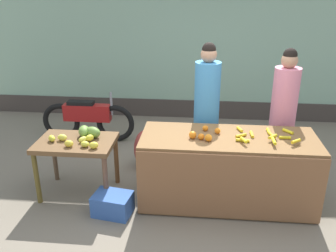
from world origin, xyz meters
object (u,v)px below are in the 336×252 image
(vendor_woman_pink_shirt, at_px, (283,115))
(parked_motorcycle, at_px, (88,118))
(produce_sack, at_px, (144,149))
(produce_crate, at_px, (113,204))
(vendor_woman_blue_shirt, at_px, (206,111))

(vendor_woman_pink_shirt, xyz_separation_m, parked_motorcycle, (-3.02, 0.94, -0.51))
(produce_sack, bearing_deg, produce_crate, -98.91)
(vendor_woman_blue_shirt, height_order, parked_motorcycle, vendor_woman_blue_shirt)
(produce_crate, relative_size, produce_sack, 0.77)
(produce_crate, xyz_separation_m, produce_sack, (0.19, 1.22, 0.15))
(vendor_woman_blue_shirt, relative_size, vendor_woman_pink_shirt, 1.03)
(vendor_woman_blue_shirt, relative_size, produce_crate, 4.25)
(vendor_woman_pink_shirt, xyz_separation_m, produce_sack, (-1.91, 0.08, -0.63))
(parked_motorcycle, height_order, produce_crate, parked_motorcycle)
(vendor_woman_blue_shirt, distance_m, produce_sack, 1.11)
(vendor_woman_pink_shirt, relative_size, produce_crate, 4.11)
(vendor_woman_blue_shirt, xyz_separation_m, produce_sack, (-0.89, 0.13, -0.66))
(vendor_woman_blue_shirt, height_order, vendor_woman_pink_shirt, vendor_woman_blue_shirt)
(vendor_woman_blue_shirt, height_order, produce_sack, vendor_woman_blue_shirt)
(vendor_woman_blue_shirt, relative_size, parked_motorcycle, 1.17)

